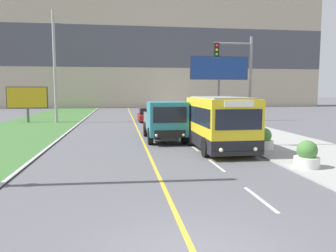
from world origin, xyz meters
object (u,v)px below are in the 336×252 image
city_bus (220,124)px  billboard_small (27,98)px  dump_truck (165,121)px  traffic_light_mast (240,78)px  utility_pole_far (55,67)px  billboard_large (219,70)px  car_distant (147,115)px  planter_round_second (264,140)px  planter_round_near (307,156)px

city_bus → billboard_small: bearing=128.9°
dump_truck → traffic_light_mast: (3.96, -2.75, 2.71)m
utility_pole_far → billboard_large: (17.23, -0.72, -0.27)m
city_bus → dump_truck: 4.42m
city_bus → dump_truck: size_ratio=0.91×
traffic_light_mast → car_distant: bearing=103.1°
car_distant → city_bus: bearing=-81.9°
planter_round_second → billboard_large: bearing=81.0°
city_bus → planter_round_near: city_bus is taller
planter_round_near → billboard_large: bearing=82.5°
billboard_large → planter_round_second: billboard_large is taller
traffic_light_mast → planter_round_near: bearing=-80.7°
traffic_light_mast → planter_round_second: 3.76m
city_bus → dump_truck: bearing=125.0°
city_bus → planter_round_near: size_ratio=5.14×
car_distant → utility_pole_far: 10.71m
car_distant → billboard_large: bearing=-5.6°
traffic_light_mast → billboard_small: bearing=132.8°
dump_truck → billboard_large: billboard_large is taller
billboard_large → traffic_light_mast: bearing=-103.0°
billboard_large → planter_round_second: (-2.77, -17.58, -4.91)m
utility_pole_far → planter_round_second: utility_pole_far is taller
planter_round_near → traffic_light_mast: bearing=99.3°
city_bus → traffic_light_mast: 3.03m
billboard_large → billboard_small: billboard_large is taller
dump_truck → car_distant: 14.48m
utility_pole_far → billboard_large: bearing=-2.4°
utility_pole_far → billboard_small: utility_pole_far is taller
traffic_light_mast → billboard_small: size_ratio=1.56×
utility_pole_far → billboard_large: utility_pole_far is taller
planter_round_second → utility_pole_far: bearing=128.3°
car_distant → planter_round_near: bearing=-77.8°
billboard_small → billboard_large: bearing=-3.5°
dump_truck → billboard_small: bearing=129.7°
dump_truck → billboard_small: billboard_small is taller
dump_truck → billboard_small: (-12.42, 14.94, 1.21)m
city_bus → dump_truck: (-2.53, 3.61, -0.18)m
dump_truck → traffic_light_mast: size_ratio=1.01×
city_bus → billboard_large: 18.53m
dump_truck → planter_round_near: dump_truck is taller
billboard_large → planter_round_second: bearing=-99.0°
dump_truck → billboard_large: 16.30m
car_distant → planter_round_second: size_ratio=3.66×
billboard_large → planter_round_second: size_ratio=5.95×
dump_truck → car_distant: bearing=90.2°
utility_pole_far → billboard_small: 4.41m
utility_pole_far → planter_round_second: bearing=-51.7°
city_bus → utility_pole_far: utility_pole_far is taller
billboard_large → planter_round_near: billboard_large is taller
traffic_light_mast → planter_round_second: size_ratio=5.41×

